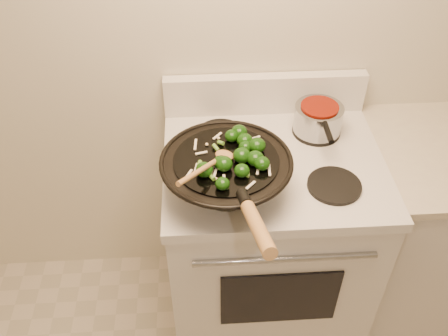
{
  "coord_description": "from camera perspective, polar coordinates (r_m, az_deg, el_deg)",
  "views": [
    {
      "loc": [
        -0.45,
        -0.15,
        2.07
      ],
      "look_at": [
        -0.37,
        1.01,
        1.03
      ],
      "focal_mm": 40.0,
      "sensor_mm": 36.0,
      "label": 1
    }
  ],
  "objects": [
    {
      "name": "stirfry",
      "position": [
        1.54,
        1.64,
        1.5
      ],
      "size": [
        0.27,
        0.29,
        0.05
      ],
      "color": "#103509",
      "rests_on": "wok"
    },
    {
      "name": "wok",
      "position": [
        1.58,
        0.29,
        -0.66
      ],
      "size": [
        0.42,
        0.69,
        0.27
      ],
      "color": "black",
      "rests_on": "stove"
    },
    {
      "name": "saucepan",
      "position": [
        1.88,
        10.72,
        5.62
      ],
      "size": [
        0.18,
        0.29,
        0.11
      ],
      "color": "#96999E",
      "rests_on": "stove"
    },
    {
      "name": "counter_unit",
      "position": [
        2.34,
        23.68,
        -6.54
      ],
      "size": [
        0.83,
        0.62,
        0.91
      ],
      "color": "silver",
      "rests_on": "ground"
    },
    {
      "name": "wooden_spoon",
      "position": [
        1.49,
        -1.35,
        0.58
      ],
      "size": [
        0.18,
        0.25,
        0.1
      ],
      "color": "#A37440",
      "rests_on": "wok"
    },
    {
      "name": "stove",
      "position": [
        2.09,
        4.91,
        -8.36
      ],
      "size": [
        0.78,
        0.67,
        1.08
      ],
      "color": "white",
      "rests_on": "ground"
    }
  ]
}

